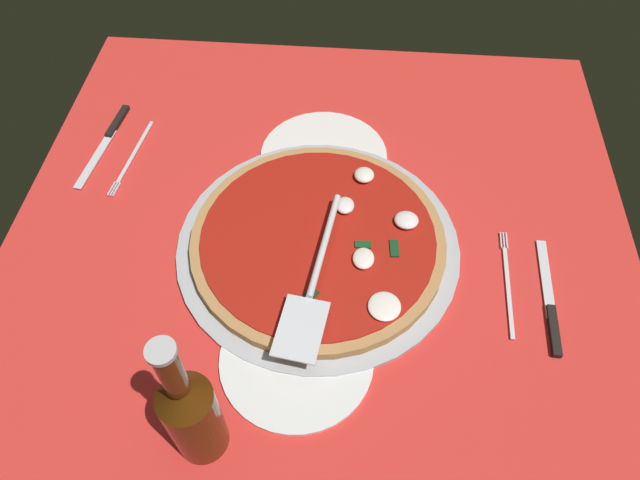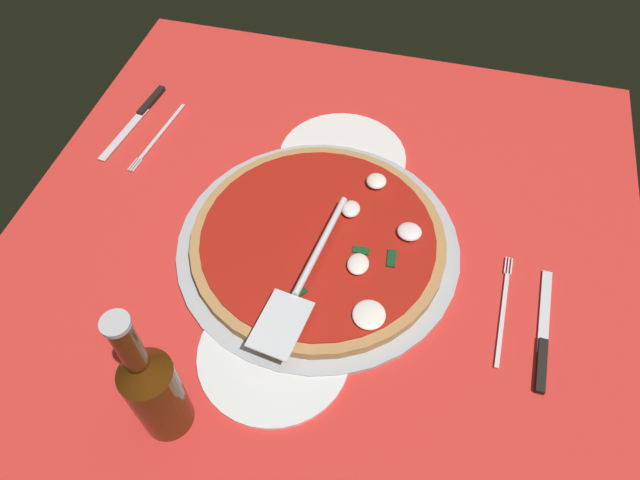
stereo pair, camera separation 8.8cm
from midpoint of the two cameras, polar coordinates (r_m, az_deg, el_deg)
The scene contains 9 objects.
ground_plane at distance 91.02cm, azimuth 2.91°, elevation -0.07°, with size 97.27×97.27×0.80cm, color red.
pizza_pan at distance 88.88cm, azimuth 2.81°, elevation -0.81°, with size 43.03×43.03×1.24cm, color #B0B4BB.
dinner_plate_left at distance 79.75cm, azimuth -1.34°, elevation -11.31°, with size 20.74×20.74×1.00cm, color silver.
dinner_plate_right at distance 101.59cm, azimuth 4.70°, elevation 7.90°, with size 21.88×21.88×1.00cm, color white.
pizza at distance 87.58cm, azimuth 3.00°, elevation -0.22°, with size 38.50×38.50×3.29cm.
pizza_server at distance 80.27cm, azimuth 1.42°, elevation -4.19°, with size 27.97×7.47×1.00cm.
place_setting_near at distance 88.11cm, azimuth 22.05°, elevation -8.01°, with size 20.86×13.23×1.40cm.
place_setting_far at distance 110.34cm, azimuth -14.33°, elevation 10.54°, with size 21.63×15.39×1.40cm.
beer_bottle at distance 69.71cm, azimuth -12.50°, elevation -14.37°, with size 6.28×6.28×25.08cm.
Camera 2 is at (-53.04, -13.25, 72.50)cm, focal length 32.63 mm.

